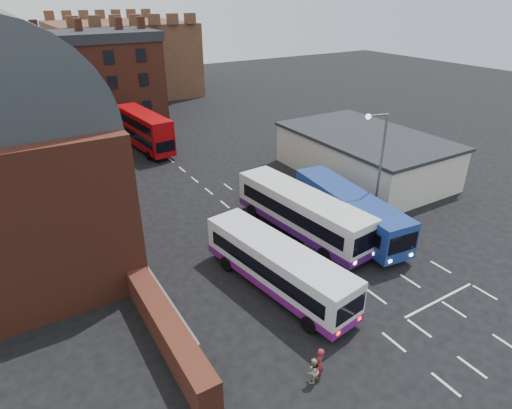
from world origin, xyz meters
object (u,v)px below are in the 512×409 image
street_lamp (378,160)px  pedestrian_beige (313,371)px  bus_white_outbound (278,264)px  pedestrian_red (319,364)px  bus_white_inbound (302,210)px  bus_red_double (144,130)px  bus_blue (349,209)px

street_lamp → pedestrian_beige: size_ratio=6.34×
bus_white_outbound → pedestrian_red: 7.18m
bus_white_outbound → pedestrian_red: (-2.21, -6.77, -0.90)m
bus_white_inbound → bus_red_double: bearing=-87.3°
street_lamp → bus_white_inbound: bearing=163.7°
bus_red_double → street_lamp: street_lamp is taller
pedestrian_red → pedestrian_beige: (-0.37, -0.05, -0.20)m
bus_blue → pedestrian_red: (-10.91, -10.00, -0.96)m
bus_white_inbound → pedestrian_beige: size_ratio=8.81×
pedestrian_red → bus_red_double: bearing=-119.3°
bus_red_double → bus_white_outbound: bearing=81.9°
bus_white_outbound → pedestrian_beige: size_ratio=8.10×
bus_white_outbound → bus_blue: 9.28m
pedestrian_red → pedestrian_beige: bearing=-16.1°
bus_red_double → bus_white_inbound: bearing=93.5°
bus_white_outbound → bus_white_inbound: size_ratio=0.92×
bus_blue → pedestrian_red: bearing=48.5°
bus_white_outbound → bus_blue: (8.70, 3.22, 0.07)m
bus_white_inbound → pedestrian_beige: 14.10m
bus_white_outbound → pedestrian_red: bearing=-116.4°
bus_blue → bus_red_double: bearing=-69.2°
pedestrian_beige → street_lamp: bearing=-154.1°
bus_white_outbound → street_lamp: size_ratio=1.28×
bus_white_outbound → bus_red_double: bus_red_double is taller
bus_white_outbound → pedestrian_beige: 7.37m
bus_white_outbound → street_lamp: street_lamp is taller
bus_blue → pedestrian_red: 14.83m
bus_white_outbound → bus_red_double: bearing=78.5°
bus_white_inbound → bus_blue: size_ratio=1.05×
bus_red_double → street_lamp: size_ratio=1.23×
bus_red_double → pedestrian_beige: size_ratio=7.83×
pedestrian_red → bus_blue: bearing=-160.9°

